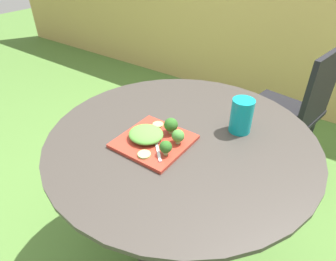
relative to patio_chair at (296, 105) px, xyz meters
The scene contains 13 objects.
ground_plane 1.12m from the patio_chair, 103.54° to the right, with size 12.00×12.00×0.00m, color #4C7533.
bamboo_fence 0.96m from the patio_chair, 104.08° to the left, with size 8.00×0.08×1.31m, color tan.
patio_table 0.99m from the patio_chair, 103.54° to the right, with size 1.06×1.06×0.76m.
patio_chair is the anchor object (origin of this frame).
salad_plate 1.13m from the patio_chair, 105.21° to the right, with size 0.25×0.25×0.01m, color #AD3323.
drinking_glass 0.86m from the patio_chair, 94.35° to the right, with size 0.09×0.09×0.14m.
fork 1.15m from the patio_chair, 103.29° to the right, with size 0.12×0.12×0.00m.
lettuce_mound 1.15m from the patio_chair, 106.60° to the right, with size 0.13×0.13×0.04m, color #519338.
broccoli_floret_0 1.06m from the patio_chair, 104.97° to the right, with size 0.05×0.05×0.06m.
broccoli_floret_1 1.09m from the patio_chair, 101.29° to the right, with size 0.05×0.05×0.06m.
broccoli_floret_2 1.16m from the patio_chair, 100.41° to the right, with size 0.05×0.05×0.06m.
cucumber_slice_0 1.21m from the patio_chair, 102.73° to the right, with size 0.05×0.05×0.01m, color #8EB766.
cucumber_slice_1 1.06m from the patio_chair, 109.06° to the right, with size 0.04×0.04×0.01m, color #8EB766.
Camera 1 is at (0.50, -0.79, 1.43)m, focal length 30.91 mm.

